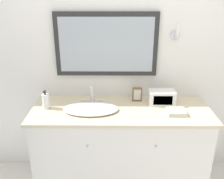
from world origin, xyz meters
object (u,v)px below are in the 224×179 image
(appliance_box, at_px, (162,97))
(picture_frame, at_px, (137,94))
(soap_bottle, at_px, (46,101))
(sink_basin, at_px, (91,108))

(appliance_box, bearing_deg, picture_frame, 166.79)
(soap_bottle, distance_m, picture_frame, 0.89)
(sink_basin, height_order, picture_frame, sink_basin)
(soap_bottle, height_order, picture_frame, soap_bottle)
(soap_bottle, xyz_separation_m, appliance_box, (1.11, 0.11, -0.01))
(appliance_box, distance_m, picture_frame, 0.24)
(soap_bottle, height_order, appliance_box, soap_bottle)
(soap_bottle, xyz_separation_m, picture_frame, (0.88, 0.16, 0.00))
(sink_basin, xyz_separation_m, picture_frame, (0.45, 0.20, 0.06))
(appliance_box, height_order, picture_frame, picture_frame)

